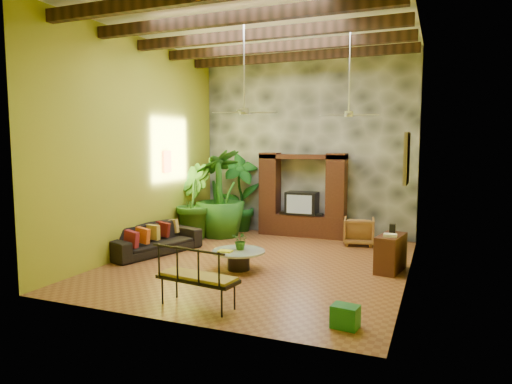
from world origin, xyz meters
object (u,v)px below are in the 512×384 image
at_px(ceiling_fan_back, 349,105).
at_px(sofa, 153,239).
at_px(entertainment_center, 302,201).
at_px(wicker_armchair, 359,231).
at_px(tall_plant_c, 220,193).
at_px(iron_bench, 195,274).
at_px(green_bin, 345,317).
at_px(tall_plant_a, 240,191).
at_px(side_console, 391,253).
at_px(coffee_table, 239,257).
at_px(tall_plant_b, 192,201).
at_px(ceiling_fan_front, 244,101).

distance_m(ceiling_fan_back, sofa, 5.40).
relative_size(entertainment_center, wicker_armchair, 3.14).
xyz_separation_m(tall_plant_c, iron_bench, (2.12, -5.12, -0.65)).
bearing_deg(iron_bench, green_bin, 10.51).
distance_m(tall_plant_a, side_console, 5.35).
height_order(sofa, wicker_armchair, wicker_armchair).
xyz_separation_m(entertainment_center, side_console, (2.65, -2.74, -0.59)).
height_order(ceiling_fan_back, side_console, ceiling_fan_back).
relative_size(tall_plant_a, coffee_table, 2.18).
xyz_separation_m(ceiling_fan_back, tall_plant_a, (-3.48, 1.94, -2.23)).
relative_size(entertainment_center, coffee_table, 2.23).
distance_m(sofa, tall_plant_a, 3.45).
bearing_deg(entertainment_center, side_console, -45.92).
bearing_deg(entertainment_center, tall_plant_b, -151.79).
height_order(entertainment_center, ceiling_fan_back, ceiling_fan_back).
bearing_deg(wicker_armchair, side_console, 105.43).
relative_size(ceiling_fan_front, sofa, 0.80).
bearing_deg(iron_bench, wicker_armchair, 81.08).
bearing_deg(green_bin, ceiling_fan_back, 100.86).
height_order(ceiling_fan_front, wicker_armchair, ceiling_fan_front).
bearing_deg(ceiling_fan_front, green_bin, -42.78).
bearing_deg(entertainment_center, green_bin, -68.21).
bearing_deg(side_console, green_bin, -85.24).
height_order(coffee_table, iron_bench, iron_bench).
xyz_separation_m(ceiling_fan_front, tall_plant_a, (-1.68, 3.54, -2.23)).
bearing_deg(entertainment_center, wicker_armchair, -17.46).
height_order(tall_plant_b, iron_bench, tall_plant_b).
bearing_deg(side_console, iron_bench, -118.20).
relative_size(entertainment_center, side_console, 2.59).
distance_m(entertainment_center, coffee_table, 3.86).
xyz_separation_m(sofa, tall_plant_c, (0.59, 2.34, 0.86)).
bearing_deg(entertainment_center, ceiling_fan_front, -93.24).
xyz_separation_m(side_console, green_bin, (-0.29, -3.17, -0.21)).
bearing_deg(green_bin, tall_plant_c, 131.57).
xyz_separation_m(ceiling_fan_back, green_bin, (0.76, -3.97, -3.24)).
xyz_separation_m(entertainment_center, wicker_armchair, (1.65, -0.52, -0.62)).
bearing_deg(tall_plant_b, wicker_armchair, 11.83).
bearing_deg(ceiling_fan_back, coffee_table, -134.55).
height_order(ceiling_fan_front, tall_plant_a, ceiling_fan_front).
relative_size(ceiling_fan_back, tall_plant_b, 0.92).
bearing_deg(wicker_armchair, iron_bench, 65.08).
bearing_deg(tall_plant_b, ceiling_fan_back, -6.90).
relative_size(ceiling_fan_back, tall_plant_c, 0.78).
height_order(ceiling_fan_back, sofa, ceiling_fan_back).
distance_m(coffee_table, iron_bench, 2.29).
distance_m(tall_plant_c, side_console, 5.12).
xyz_separation_m(sofa, coffee_table, (2.43, -0.53, -0.08)).
bearing_deg(ceiling_fan_back, ceiling_fan_front, -138.37).
relative_size(sofa, side_console, 2.50).
distance_m(ceiling_fan_front, wicker_armchair, 4.68).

